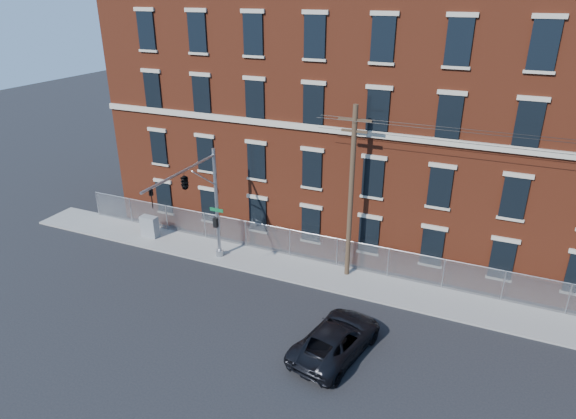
{
  "coord_description": "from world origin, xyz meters",
  "views": [
    {
      "loc": [
        9.11,
        -19.17,
        15.44
      ],
      "look_at": [
        -1.08,
        4.0,
        4.35
      ],
      "focal_mm": 31.24,
      "sensor_mm": 36.0,
      "label": 1
    }
  ],
  "objects_px": {
    "pickup_truck": "(336,339)",
    "traffic_signal_mast": "(193,190)",
    "utility_pole_near": "(351,191)",
    "utility_cabinet": "(150,226)"
  },
  "relations": [
    {
      "from": "utility_pole_near",
      "to": "utility_cabinet",
      "type": "bearing_deg",
      "value": -177.24
    },
    {
      "from": "pickup_truck",
      "to": "traffic_signal_mast",
      "type": "bearing_deg",
      "value": -7.4
    },
    {
      "from": "traffic_signal_mast",
      "to": "utility_cabinet",
      "type": "xyz_separation_m",
      "value": [
        -5.71,
        2.76,
        -4.54
      ]
    },
    {
      "from": "pickup_truck",
      "to": "utility_cabinet",
      "type": "bearing_deg",
      "value": -9.9
    },
    {
      "from": "utility_pole_near",
      "to": "pickup_truck",
      "type": "relative_size",
      "value": 1.86
    },
    {
      "from": "utility_pole_near",
      "to": "pickup_truck",
      "type": "distance_m",
      "value": 8.35
    },
    {
      "from": "traffic_signal_mast",
      "to": "pickup_truck",
      "type": "height_order",
      "value": "traffic_signal_mast"
    },
    {
      "from": "utility_cabinet",
      "to": "traffic_signal_mast",
      "type": "bearing_deg",
      "value": -25.69
    },
    {
      "from": "utility_pole_near",
      "to": "utility_cabinet",
      "type": "distance_m",
      "value": 14.44
    },
    {
      "from": "pickup_truck",
      "to": "utility_cabinet",
      "type": "distance_m",
      "value": 16.5
    }
  ]
}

